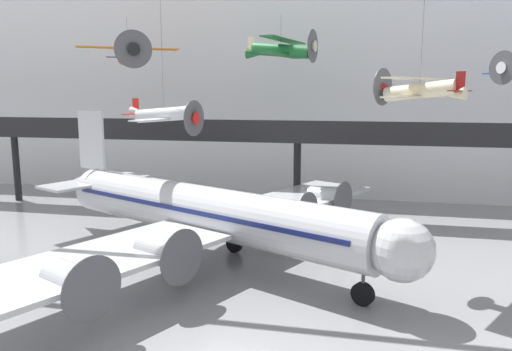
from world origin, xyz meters
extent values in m
cube|color=silver|center=(0.00, 37.69, 12.15)|extent=(140.00, 3.00, 24.29)
cube|color=black|center=(0.00, 27.05, 7.53)|extent=(110.00, 3.20, 0.90)
cube|color=black|center=(0.00, 25.51, 8.53)|extent=(110.00, 0.12, 1.10)
cylinder|color=black|center=(-30.25, 28.01, 3.54)|extent=(0.70, 0.70, 7.08)
cylinder|color=black|center=(0.00, 28.01, 3.54)|extent=(0.70, 0.70, 7.08)
cylinder|color=#B7BABF|center=(-4.34, 13.43, 3.56)|extent=(24.34, 13.97, 3.39)
sphere|color=#B7BABF|center=(8.20, 7.45, 3.56)|extent=(3.32, 3.32, 3.32)
cone|color=#B7BABF|center=(-17.03, 19.48, 3.82)|extent=(5.32, 4.72, 3.12)
cube|color=navy|center=(-4.34, 13.43, 3.90)|extent=(22.77, 13.27, 0.31)
cube|color=#B7BABF|center=(0.68, 21.89, 2.80)|extent=(12.29, 17.17, 0.28)
cube|color=#B7BABF|center=(-7.75, 4.20, 2.80)|extent=(12.29, 17.17, 0.28)
cylinder|color=#B7BABF|center=(0.74, 17.91, 2.85)|extent=(3.36, 2.74, 1.63)
cylinder|color=#4C4C51|center=(2.20, 17.22, 2.85)|extent=(1.39, 2.82, 3.09)
cylinder|color=#B7BABF|center=(3.11, 22.89, 2.85)|extent=(3.36, 2.74, 1.63)
cylinder|color=#4C4C51|center=(4.57, 22.19, 2.85)|extent=(1.39, 2.82, 3.09)
cylinder|color=#B7BABF|center=(-4.62, 6.66, 2.85)|extent=(3.36, 2.74, 1.63)
cylinder|color=#4C4C51|center=(-3.16, 5.96, 2.85)|extent=(1.39, 2.82, 3.09)
cylinder|color=#B7BABF|center=(-7.00, 1.68, 2.85)|extent=(3.36, 2.74, 1.63)
cylinder|color=#4C4C51|center=(-5.53, 0.99, 2.85)|extent=(1.39, 2.82, 3.09)
cube|color=#B7BABF|center=(-15.80, 18.89, 7.63)|extent=(3.01, 1.58, 4.75)
cube|color=#B7BABF|center=(-15.49, 18.75, 4.24)|extent=(6.72, 9.36, 0.20)
cylinder|color=#4C4C51|center=(6.31, 8.36, 1.26)|extent=(0.20, 0.20, 1.21)
cylinder|color=black|center=(6.31, 8.36, 0.65)|extent=(1.34, 0.90, 1.30)
cylinder|color=#4C4C51|center=(-2.90, 15.75, 1.26)|extent=(0.20, 0.20, 1.21)
cylinder|color=black|center=(-2.90, 15.75, 0.65)|extent=(1.34, 0.90, 1.30)
cylinder|color=#4C4C51|center=(-5.24, 10.85, 1.26)|extent=(0.20, 0.20, 1.21)
cylinder|color=black|center=(-5.24, 10.85, 0.65)|extent=(1.34, 0.90, 1.30)
cylinder|color=silver|center=(-8.90, 17.72, 9.85)|extent=(5.07, 2.23, 1.40)
cone|color=red|center=(-6.41, 17.08, 9.65)|extent=(1.02, 1.09, 0.92)
cylinder|color=#4C4C51|center=(-6.24, 17.03, 9.63)|extent=(0.70, 2.57, 2.65)
cone|color=silver|center=(-11.22, 18.32, 10.03)|extent=(1.55, 1.18, 0.97)
cube|color=silver|center=(-8.61, 17.64, 9.54)|extent=(3.01, 7.49, 0.10)
cube|color=red|center=(-11.51, 18.39, 10.46)|extent=(0.59, 0.21, 1.22)
cube|color=red|center=(-11.51, 18.39, 9.85)|extent=(1.24, 2.71, 0.06)
cylinder|color=slate|center=(-8.90, 17.72, 14.39)|extent=(0.04, 0.04, 8.08)
cylinder|color=orange|center=(-16.42, 27.34, 15.04)|extent=(4.65, 6.02, 1.83)
cone|color=black|center=(-14.57, 24.61, 15.32)|extent=(1.56, 1.52, 1.17)
cylinder|color=#4C4C51|center=(-14.45, 24.42, 15.34)|extent=(2.84, 1.93, 3.39)
cone|color=orange|center=(-18.13, 29.89, 14.78)|extent=(1.91, 2.09, 1.25)
cube|color=orange|center=(-16.20, 27.03, 15.66)|extent=(8.75, 6.59, 0.10)
cube|color=black|center=(-18.35, 30.21, 15.82)|extent=(0.48, 0.67, 1.57)
cube|color=black|center=(-18.35, 30.21, 15.04)|extent=(3.24, 2.53, 0.06)
cylinder|color=slate|center=(-16.42, 27.34, 17.14)|extent=(0.04, 0.04, 2.89)
cylinder|color=beige|center=(9.05, 11.85, 11.61)|extent=(4.04, 2.86, 1.28)
cone|color=maroon|center=(7.19, 12.95, 11.83)|extent=(0.98, 1.01, 0.77)
cylinder|color=#4C4C51|center=(7.06, 13.03, 11.85)|extent=(1.16, 1.93, 2.22)
cone|color=beige|center=(10.79, 10.83, 11.40)|extent=(1.38, 1.22, 0.84)
cube|color=beige|center=(8.84, 11.98, 12.29)|extent=(4.03, 5.88, 0.10)
cube|color=beige|center=(8.84, 11.98, 11.27)|extent=(4.03, 5.88, 0.10)
cube|color=maroon|center=(11.00, 10.70, 12.12)|extent=(0.46, 0.31, 1.03)
cube|color=maroon|center=(11.00, 10.70, 11.61)|extent=(1.56, 2.17, 0.06)
cylinder|color=slate|center=(9.05, 11.85, 15.28)|extent=(0.04, 0.04, 6.49)
cone|color=white|center=(16.37, 24.02, 13.37)|extent=(1.16, 1.19, 0.89)
cylinder|color=#4C4C51|center=(16.23, 23.92, 13.37)|extent=(1.53, 2.13, 2.58)
cylinder|color=#1E6B33|center=(-1.73, 28.49, 15.32)|extent=(5.70, 2.30, 1.65)
cone|color=beige|center=(1.09, 27.88, 15.59)|extent=(1.11, 1.20, 1.03)
cylinder|color=#4C4C51|center=(1.28, 27.84, 15.61)|extent=(0.67, 2.91, 2.97)
cone|color=#1E6B33|center=(-4.36, 29.06, 15.07)|extent=(1.73, 1.28, 1.10)
cube|color=#1E6B33|center=(-1.40, 28.42, 16.23)|extent=(3.08, 8.42, 0.10)
cube|color=#1E6B33|center=(-1.40, 28.42, 14.86)|extent=(3.08, 8.42, 0.10)
cube|color=beige|center=(-4.68, 29.13, 16.01)|extent=(0.67, 0.20, 1.37)
cube|color=beige|center=(-4.68, 29.13, 15.32)|extent=(1.28, 3.04, 0.06)
cylinder|color=slate|center=(-1.73, 28.49, 17.24)|extent=(0.04, 0.04, 2.69)
sphere|color=#B2B5BA|center=(8.73, 2.03, 1.03)|extent=(0.10, 0.10, 0.10)
camera|label=1|loc=(6.12, -18.06, 11.54)|focal=35.00mm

